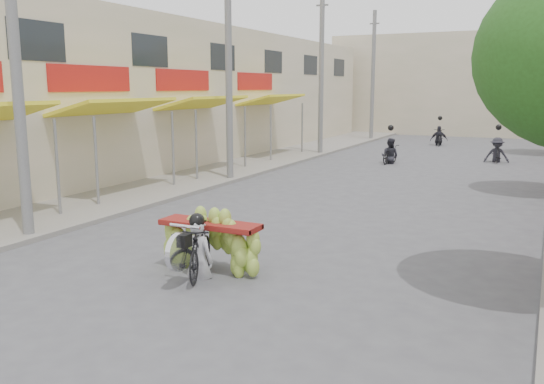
# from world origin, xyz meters

# --- Properties ---
(ground) EXTENTS (120.00, 120.00, 0.00)m
(ground) POSITION_xyz_m (0.00, 0.00, 0.00)
(ground) COLOR #535358
(ground) RESTS_ON ground
(sidewalk_left) EXTENTS (4.00, 60.00, 0.12)m
(sidewalk_left) POSITION_xyz_m (-7.00, 15.00, 0.06)
(sidewalk_left) COLOR gray
(sidewalk_left) RESTS_ON ground
(shophouse_row_left) EXTENTS (9.77, 40.00, 6.00)m
(shophouse_row_left) POSITION_xyz_m (-11.98, 13.98, 3.00)
(shophouse_row_left) COLOR beige
(shophouse_row_left) RESTS_ON ground
(far_building) EXTENTS (20.00, 6.00, 7.00)m
(far_building) POSITION_xyz_m (0.00, 38.00, 3.50)
(far_building) COLOR beige
(far_building) RESTS_ON ground
(utility_pole_near) EXTENTS (0.60, 0.24, 8.00)m
(utility_pole_near) POSITION_xyz_m (-5.40, 3.00, 4.03)
(utility_pole_near) COLOR slate
(utility_pole_near) RESTS_ON ground
(utility_pole_mid) EXTENTS (0.60, 0.24, 8.00)m
(utility_pole_mid) POSITION_xyz_m (-5.40, 12.00, 4.03)
(utility_pole_mid) COLOR slate
(utility_pole_mid) RESTS_ON ground
(utility_pole_far) EXTENTS (0.60, 0.24, 8.00)m
(utility_pole_far) POSITION_xyz_m (-5.40, 21.00, 4.03)
(utility_pole_far) COLOR slate
(utility_pole_far) RESTS_ON ground
(utility_pole_back) EXTENTS (0.60, 0.24, 8.00)m
(utility_pole_back) POSITION_xyz_m (-5.40, 30.00, 4.03)
(utility_pole_back) COLOR slate
(utility_pole_back) RESTS_ON ground
(banana_motorbike) EXTENTS (2.20, 1.83, 1.94)m
(banana_motorbike) POSITION_xyz_m (-0.52, 2.61, 0.66)
(banana_motorbike) COLOR black
(banana_motorbike) RESTS_ON ground
(bg_motorbike_a) EXTENTS (0.84, 1.48, 1.95)m
(bg_motorbike_a) POSITION_xyz_m (-1.41, 19.20, 0.78)
(bg_motorbike_a) COLOR black
(bg_motorbike_a) RESTS_ON ground
(bg_motorbike_b) EXTENTS (1.12, 1.55, 1.95)m
(bg_motorbike_b) POSITION_xyz_m (2.82, 21.65, 0.88)
(bg_motorbike_b) COLOR black
(bg_motorbike_b) RESTS_ON ground
(bg_motorbike_c) EXTENTS (1.05, 1.68, 1.95)m
(bg_motorbike_c) POSITION_xyz_m (-0.88, 28.38, 0.80)
(bg_motorbike_c) COLOR black
(bg_motorbike_c) RESTS_ON ground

